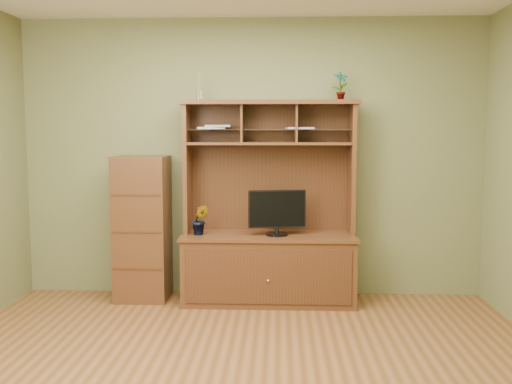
{
  "coord_description": "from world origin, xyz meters",
  "views": [
    {
      "loc": [
        0.27,
        -3.59,
        1.61
      ],
      "look_at": [
        0.07,
        1.2,
        1.1
      ],
      "focal_mm": 40.0,
      "sensor_mm": 36.0,
      "label": 1
    }
  ],
  "objects": [
    {
      "name": "room",
      "position": [
        0.0,
        0.0,
        1.35
      ],
      "size": [
        4.54,
        4.04,
        2.74
      ],
      "color": "brown",
      "rests_on": "ground"
    },
    {
      "name": "media_hutch",
      "position": [
        0.17,
        1.73,
        0.52
      ],
      "size": [
        1.66,
        0.61,
        1.9
      ],
      "color": "#4A2C15",
      "rests_on": "room"
    },
    {
      "name": "monitor",
      "position": [
        0.25,
        1.65,
        0.87
      ],
      "size": [
        0.53,
        0.21,
        0.42
      ],
      "rotation": [
        0.0,
        0.0,
        0.19
      ],
      "color": "black",
      "rests_on": "media_hutch"
    },
    {
      "name": "orchid_plant",
      "position": [
        -0.47,
        1.65,
        0.79
      ],
      "size": [
        0.16,
        0.13,
        0.28
      ],
      "primitive_type": "imported",
      "rotation": [
        0.0,
        0.0,
        0.06
      ],
      "color": "#28511B",
      "rests_on": "media_hutch"
    },
    {
      "name": "top_plant",
      "position": [
        0.83,
        1.8,
        2.04
      ],
      "size": [
        0.17,
        0.14,
        0.27
      ],
      "primitive_type": "imported",
      "rotation": [
        0.0,
        0.0,
        0.3
      ],
      "color": "#346C25",
      "rests_on": "media_hutch"
    },
    {
      "name": "reed_diffuser",
      "position": [
        -0.49,
        1.8,
        2.0
      ],
      "size": [
        0.05,
        0.05,
        0.26
      ],
      "color": "silver",
      "rests_on": "media_hutch"
    },
    {
      "name": "magazines",
      "position": [
        -0.09,
        1.81,
        1.65
      ],
      "size": [
        1.12,
        0.24,
        0.04
      ],
      "color": "#A1A2A6",
      "rests_on": "media_hutch"
    },
    {
      "name": "side_cabinet",
      "position": [
        -1.04,
        1.76,
        0.69
      ],
      "size": [
        0.49,
        0.45,
        1.38
      ],
      "color": "#4A2C15",
      "rests_on": "room"
    }
  ]
}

